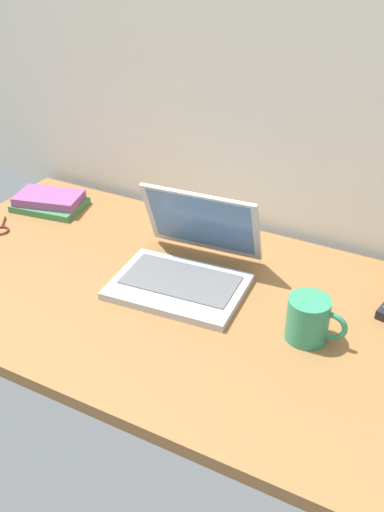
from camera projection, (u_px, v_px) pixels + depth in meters
desk at (210, 311)px, 1.33m from camera, size 1.60×0.76×0.03m
laptop at (187, 264)px, 1.39m from camera, size 0.33×0.32×0.21m
coffee_mug at (309, 319)px, 1.20m from camera, size 0.13×0.09×0.10m
book_stack at (50, 201)px, 1.73m from camera, size 0.22×0.17×0.04m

